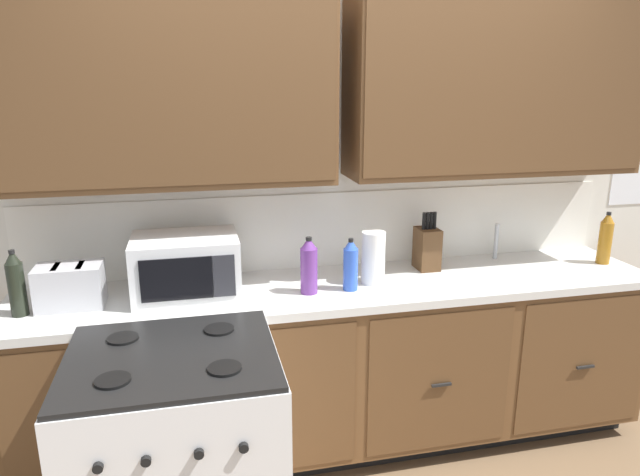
{
  "coord_description": "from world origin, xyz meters",
  "views": [
    {
      "loc": [
        -0.72,
        -2.26,
        1.89
      ],
      "look_at": [
        -0.14,
        0.27,
        1.17
      ],
      "focal_mm": 32.01,
      "sensor_mm": 36.0,
      "label": 1
    }
  ],
  "objects_px": {
    "knife_block": "(427,248)",
    "stove_range": "(180,466)",
    "bottle_blue": "(351,265)",
    "microwave": "(186,266)",
    "bottle_amber": "(605,238)",
    "bottle_dark": "(16,284)",
    "toaster": "(70,286)",
    "paper_towel_roll": "(373,258)",
    "bottle_violet": "(309,266)"
  },
  "relations": [
    {
      "from": "bottle_amber",
      "to": "toaster",
      "type": "bearing_deg",
      "value": -179.78
    },
    {
      "from": "microwave",
      "to": "knife_block",
      "type": "height_order",
      "value": "knife_block"
    },
    {
      "from": "paper_towel_roll",
      "to": "bottle_blue",
      "type": "xyz_separation_m",
      "value": [
        -0.13,
        -0.07,
        -0.01
      ]
    },
    {
      "from": "stove_range",
      "to": "microwave",
      "type": "relative_size",
      "value": 1.98
    },
    {
      "from": "bottle_blue",
      "to": "bottle_violet",
      "type": "distance_m",
      "value": 0.21
    },
    {
      "from": "microwave",
      "to": "knife_block",
      "type": "bearing_deg",
      "value": 4.71
    },
    {
      "from": "knife_block",
      "to": "bottle_dark",
      "type": "bearing_deg",
      "value": -174.3
    },
    {
      "from": "bottle_blue",
      "to": "bottle_violet",
      "type": "bearing_deg",
      "value": 179.13
    },
    {
      "from": "bottle_amber",
      "to": "paper_towel_roll",
      "type": "bearing_deg",
      "value": -179.29
    },
    {
      "from": "toaster",
      "to": "bottle_violet",
      "type": "xyz_separation_m",
      "value": [
        1.06,
        -0.07,
        0.04
      ]
    },
    {
      "from": "microwave",
      "to": "bottle_dark",
      "type": "height_order",
      "value": "bottle_dark"
    },
    {
      "from": "bottle_blue",
      "to": "bottle_dark",
      "type": "distance_m",
      "value": 1.46
    },
    {
      "from": "paper_towel_roll",
      "to": "stove_range",
      "type": "bearing_deg",
      "value": -147.38
    },
    {
      "from": "toaster",
      "to": "bottle_violet",
      "type": "distance_m",
      "value": 1.06
    },
    {
      "from": "stove_range",
      "to": "paper_towel_roll",
      "type": "distance_m",
      "value": 1.27
    },
    {
      "from": "stove_range",
      "to": "microwave",
      "type": "xyz_separation_m",
      "value": [
        0.06,
        0.65,
        0.59
      ]
    },
    {
      "from": "paper_towel_roll",
      "to": "bottle_amber",
      "type": "distance_m",
      "value": 1.33
    },
    {
      "from": "paper_towel_roll",
      "to": "knife_block",
      "type": "bearing_deg",
      "value": 22.65
    },
    {
      "from": "toaster",
      "to": "paper_towel_roll",
      "type": "xyz_separation_m",
      "value": [
        1.4,
        -0.01,
        0.03
      ]
    },
    {
      "from": "stove_range",
      "to": "toaster",
      "type": "bearing_deg",
      "value": 125.39
    },
    {
      "from": "bottle_violet",
      "to": "bottle_dark",
      "type": "height_order",
      "value": "bottle_dark"
    },
    {
      "from": "toaster",
      "to": "paper_towel_roll",
      "type": "bearing_deg",
      "value": -0.24
    },
    {
      "from": "toaster",
      "to": "knife_block",
      "type": "bearing_deg",
      "value": 4.54
    },
    {
      "from": "microwave",
      "to": "bottle_blue",
      "type": "height_order",
      "value": "microwave"
    },
    {
      "from": "paper_towel_roll",
      "to": "bottle_blue",
      "type": "relative_size",
      "value": 1.02
    },
    {
      "from": "bottle_blue",
      "to": "bottle_dark",
      "type": "height_order",
      "value": "bottle_dark"
    },
    {
      "from": "toaster",
      "to": "bottle_amber",
      "type": "xyz_separation_m",
      "value": [
        2.73,
        0.01,
        0.04
      ]
    },
    {
      "from": "stove_range",
      "to": "bottle_violet",
      "type": "relative_size",
      "value": 3.48
    },
    {
      "from": "microwave",
      "to": "knife_block",
      "type": "distance_m",
      "value": 1.25
    },
    {
      "from": "stove_range",
      "to": "microwave",
      "type": "bearing_deg",
      "value": 84.65
    },
    {
      "from": "paper_towel_roll",
      "to": "bottle_dark",
      "type": "relative_size",
      "value": 0.89
    },
    {
      "from": "bottle_blue",
      "to": "toaster",
      "type": "bearing_deg",
      "value": 176.61
    },
    {
      "from": "knife_block",
      "to": "stove_range",
      "type": "bearing_deg",
      "value": -149.85
    },
    {
      "from": "paper_towel_roll",
      "to": "bottle_blue",
      "type": "distance_m",
      "value": 0.15
    },
    {
      "from": "microwave",
      "to": "bottle_blue",
      "type": "distance_m",
      "value": 0.77
    },
    {
      "from": "knife_block",
      "to": "bottle_dark",
      "type": "distance_m",
      "value": 1.95
    },
    {
      "from": "toaster",
      "to": "bottle_blue",
      "type": "relative_size",
      "value": 1.1
    },
    {
      "from": "microwave",
      "to": "bottle_dark",
      "type": "distance_m",
      "value": 0.71
    },
    {
      "from": "bottle_blue",
      "to": "paper_towel_roll",
      "type": "bearing_deg",
      "value": 27.86
    },
    {
      "from": "stove_range",
      "to": "knife_block",
      "type": "distance_m",
      "value": 1.61
    },
    {
      "from": "microwave",
      "to": "paper_towel_roll",
      "type": "bearing_deg",
      "value": -2.69
    },
    {
      "from": "toaster",
      "to": "bottle_blue",
      "type": "xyz_separation_m",
      "value": [
        1.27,
        -0.08,
        0.03
      ]
    },
    {
      "from": "knife_block",
      "to": "bottle_violet",
      "type": "xyz_separation_m",
      "value": [
        -0.68,
        -0.21,
        0.02
      ]
    },
    {
      "from": "stove_range",
      "to": "bottle_dark",
      "type": "distance_m",
      "value": 1.03
    },
    {
      "from": "bottle_amber",
      "to": "bottle_dark",
      "type": "distance_m",
      "value": 2.92
    },
    {
      "from": "toaster",
      "to": "bottle_dark",
      "type": "bearing_deg",
      "value": -164.42
    },
    {
      "from": "bottle_amber",
      "to": "bottle_dark",
      "type": "height_order",
      "value": "bottle_dark"
    },
    {
      "from": "toaster",
      "to": "bottle_dark",
      "type": "xyz_separation_m",
      "value": [
        -0.2,
        -0.06,
        0.05
      ]
    },
    {
      "from": "bottle_blue",
      "to": "bottle_dark",
      "type": "xyz_separation_m",
      "value": [
        -1.46,
        0.02,
        0.02
      ]
    },
    {
      "from": "bottle_blue",
      "to": "microwave",
      "type": "bearing_deg",
      "value": 171.72
    }
  ]
}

